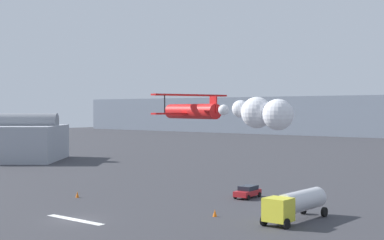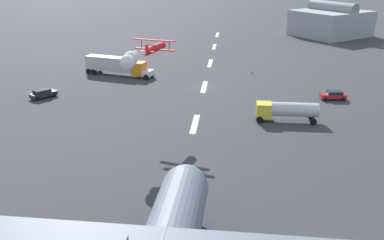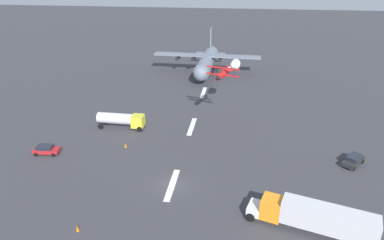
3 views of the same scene
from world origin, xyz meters
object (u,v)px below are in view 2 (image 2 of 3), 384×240
(fuel_tanker_truck, at_px, (286,110))
(airport_staff_sedan, at_px, (334,95))
(traffic_cone_near, at_px, (252,72))
(followme_car_yellow, at_px, (43,93))
(semi_truck_orange, at_px, (117,65))
(traffic_cone_far, at_px, (261,103))
(stunt_biplane_red, at_px, (139,55))

(fuel_tanker_truck, distance_m, airport_staff_sedan, 14.80)
(traffic_cone_near, bearing_deg, followme_car_yellow, -60.67)
(fuel_tanker_truck, xyz_separation_m, airport_staff_sedan, (-11.60, 9.15, -0.93))
(semi_truck_orange, distance_m, traffic_cone_far, 33.06)
(stunt_biplane_red, distance_m, semi_truck_orange, 34.28)
(followme_car_yellow, xyz_separation_m, traffic_cone_near, (-20.37, 36.26, -0.44))
(airport_staff_sedan, distance_m, traffic_cone_far, 12.93)
(airport_staff_sedan, bearing_deg, traffic_cone_near, -141.77)
(traffic_cone_near, xyz_separation_m, traffic_cone_far, (20.75, 0.89, 0.00))
(stunt_biplane_red, bearing_deg, traffic_cone_far, 129.91)
(followme_car_yellow, height_order, traffic_cone_near, followme_car_yellow)
(semi_truck_orange, height_order, traffic_cone_near, semi_truck_orange)
(fuel_tanker_truck, bearing_deg, traffic_cone_far, -157.54)
(airport_staff_sedan, xyz_separation_m, traffic_cone_near, (-16.71, -13.17, -0.44))
(traffic_cone_near, distance_m, traffic_cone_far, 20.77)
(stunt_biplane_red, relative_size, traffic_cone_far, 16.42)
(traffic_cone_far, bearing_deg, fuel_tanker_truck, 22.46)
(traffic_cone_far, bearing_deg, semi_truck_orange, -120.83)
(followme_car_yellow, bearing_deg, fuel_tanker_truck, 78.85)
(stunt_biplane_red, height_order, semi_truck_orange, stunt_biplane_red)
(followme_car_yellow, height_order, airport_staff_sedan, same)
(airport_staff_sedan, relative_size, traffic_cone_far, 5.77)
(stunt_biplane_red, height_order, fuel_tanker_truck, stunt_biplane_red)
(stunt_biplane_red, bearing_deg, fuel_tanker_truck, 108.32)
(semi_truck_orange, bearing_deg, airport_staff_sedan, 72.41)
(fuel_tanker_truck, xyz_separation_m, followme_car_yellow, (-7.94, -40.27, -0.93))
(fuel_tanker_truck, xyz_separation_m, traffic_cone_near, (-28.31, -4.01, -1.37))
(followme_car_yellow, relative_size, traffic_cone_far, 6.17)
(airport_staff_sedan, bearing_deg, semi_truck_orange, -107.59)
(semi_truck_orange, xyz_separation_m, followme_car_yellow, (16.54, -8.80, -1.31))
(semi_truck_orange, bearing_deg, fuel_tanker_truck, 52.12)
(semi_truck_orange, bearing_deg, stunt_biplane_red, 20.00)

